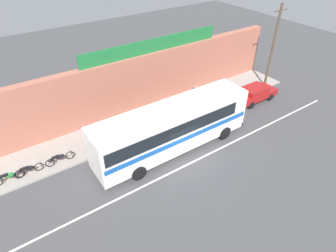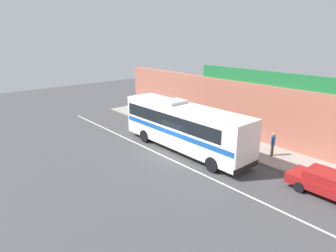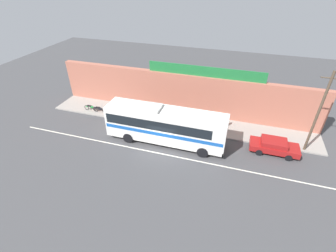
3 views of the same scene
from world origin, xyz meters
TOP-DOWN VIEW (x-y plane):
  - ground_plane at (0.00, 0.00)m, footprint 70.00×70.00m
  - sidewalk_slab at (0.00, 5.20)m, footprint 30.00×3.60m
  - storefront_facade at (0.00, 7.35)m, footprint 30.00×0.70m
  - storefront_billboard at (2.41, 7.35)m, footprint 12.56×0.12m
  - road_center_stripe at (0.00, -0.80)m, footprint 30.00×0.14m
  - intercity_bus at (-0.10, 1.12)m, footprint 11.58×2.64m
  - parked_car at (10.11, 2.58)m, footprint 4.37×1.87m
  - utility_pole at (13.00, 3.74)m, footprint 1.60×0.22m
  - motorcycle_purple at (-9.19, 4.14)m, footprint 1.83×0.56m
  - motorcycle_orange at (-4.49, 4.03)m, footprint 1.90×0.56m
  - motorcycle_red at (-7.20, 4.11)m, footprint 1.96×0.56m
  - motorcycle_green at (-10.37, 4.19)m, footprint 1.91×0.56m
  - pedestrian_far_right at (5.18, 5.08)m, footprint 0.30×0.48m
  - pedestrian_by_curb at (-1.05, 4.47)m, footprint 0.30×0.48m

SIDE VIEW (x-z plane):
  - ground_plane at x=0.00m, z-range 0.00..0.00m
  - road_center_stripe at x=0.00m, z-range 0.00..0.01m
  - sidewalk_slab at x=0.00m, z-range 0.00..0.14m
  - motorcycle_purple at x=-9.19m, z-range 0.09..1.04m
  - motorcycle_orange at x=-4.49m, z-range 0.09..1.04m
  - motorcycle_red at x=-7.20m, z-range 0.09..1.04m
  - motorcycle_green at x=-10.37m, z-range 0.09..1.04m
  - parked_car at x=10.11m, z-range 0.05..1.42m
  - pedestrian_by_curb at x=-1.05m, z-range 0.29..2.03m
  - pedestrian_far_right at x=5.18m, z-range 0.29..2.04m
  - intercity_bus at x=-0.10m, z-range 0.17..3.96m
  - storefront_facade at x=0.00m, z-range 0.00..4.80m
  - utility_pole at x=13.00m, z-range 0.27..8.04m
  - storefront_billboard at x=2.41m, z-range 4.80..5.90m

